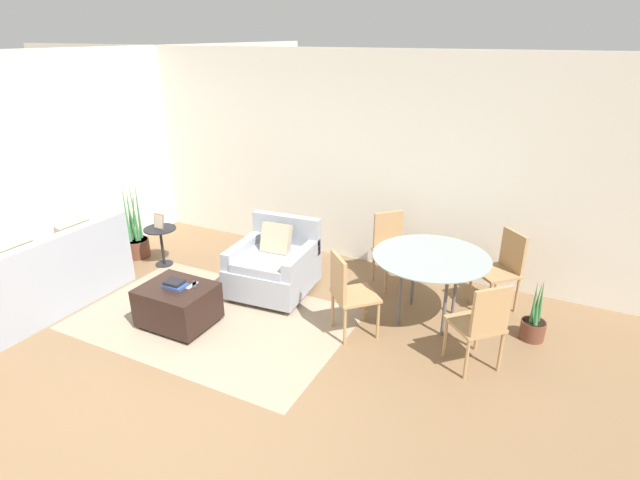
{
  "coord_description": "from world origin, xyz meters",
  "views": [
    {
      "loc": [
        2.63,
        -2.61,
        2.91
      ],
      "look_at": [
        0.29,
        2.03,
        0.75
      ],
      "focal_mm": 28.0,
      "sensor_mm": 36.0,
      "label": 1
    }
  ],
  "objects": [
    {
      "name": "couch",
      "position": [
        -2.44,
        0.51,
        0.31
      ],
      "size": [
        0.93,
        1.8,
        0.91
      ],
      "color": "#999EA8",
      "rests_on": "ground_plane"
    },
    {
      "name": "wall_back",
      "position": [
        0.0,
        3.3,
        1.38
      ],
      "size": [
        12.0,
        0.06,
        2.75
      ],
      "color": "silver",
      "rests_on": "ground_plane"
    },
    {
      "name": "wall_left",
      "position": [
        -3.04,
        1.5,
        1.38
      ],
      "size": [
        0.06,
        12.0,
        2.75
      ],
      "color": "silver",
      "rests_on": "ground_plane"
    },
    {
      "name": "book_stack",
      "position": [
        -0.82,
        0.86,
        0.48
      ],
      "size": [
        0.24,
        0.17,
        0.06
      ],
      "color": "#2D478C",
      "rests_on": "ottoman"
    },
    {
      "name": "ground_plane",
      "position": [
        0.0,
        0.0,
        0.0
      ],
      "size": [
        20.0,
        20.0,
        0.0
      ],
      "primitive_type": "plane",
      "color": "brown"
    },
    {
      "name": "area_rug",
      "position": [
        -0.54,
        1.08,
        0.0
      ],
      "size": [
        2.91,
        1.87,
        0.01
      ],
      "color": "gray",
      "rests_on": "ground_plane"
    },
    {
      "name": "tv_remote_primary",
      "position": [
        -0.67,
        0.95,
        0.45
      ],
      "size": [
        0.05,
        0.17,
        0.01
      ],
      "color": "#B7B7BC",
      "rests_on": "ottoman"
    },
    {
      "name": "picture_frame",
      "position": [
        -2.02,
        1.91,
        0.62
      ],
      "size": [
        0.16,
        0.07,
        0.2
      ],
      "color": "#8C6647",
      "rests_on": "side_table"
    },
    {
      "name": "potted_plant_small",
      "position": [
        2.62,
        2.26,
        0.17
      ],
      "size": [
        0.25,
        0.25,
        0.71
      ],
      "color": "brown",
      "rests_on": "ground_plane"
    },
    {
      "name": "dining_chair_far_left",
      "position": [
        0.88,
        2.81,
        0.52
      ],
      "size": [
        0.59,
        0.59,
        0.9
      ],
      "color": "tan",
      "rests_on": "ground_plane"
    },
    {
      "name": "dining_chair_near_left",
      "position": [
        0.88,
        1.49,
        0.52
      ],
      "size": [
        0.59,
        0.59,
        0.9
      ],
      "color": "tan",
      "rests_on": "ground_plane"
    },
    {
      "name": "tv_remote_secondary",
      "position": [
        -0.67,
        0.98,
        0.45
      ],
      "size": [
        0.14,
        0.15,
        0.01
      ],
      "color": "#333338",
      "rests_on": "ottoman"
    },
    {
      "name": "potted_plant",
      "position": [
        -2.55,
        1.96,
        0.24
      ],
      "size": [
        0.35,
        0.35,
        1.1
      ],
      "color": "brown",
      "rests_on": "ground_plane"
    },
    {
      "name": "dining_chair_far_right",
      "position": [
        2.2,
        2.81,
        0.52
      ],
      "size": [
        0.59,
        0.59,
        0.9
      ],
      "color": "tan",
      "rests_on": "ground_plane"
    },
    {
      "name": "dining_chair_near_right",
      "position": [
        2.2,
        1.49,
        0.52
      ],
      "size": [
        0.59,
        0.59,
        0.9
      ],
      "color": "tan",
      "rests_on": "ground_plane"
    },
    {
      "name": "dining_table",
      "position": [
        1.54,
        2.15,
        0.69
      ],
      "size": [
        1.23,
        1.23,
        0.76
      ],
      "color": "#8C9E99",
      "rests_on": "ground_plane"
    },
    {
      "name": "ottoman",
      "position": [
        -0.81,
        0.85,
        0.24
      ],
      "size": [
        0.74,
        0.6,
        0.45
      ],
      "color": "black",
      "rests_on": "ground_plane"
    },
    {
      "name": "side_table",
      "position": [
        -2.02,
        1.91,
        0.37
      ],
      "size": [
        0.42,
        0.42,
        0.53
      ],
      "color": "black",
      "rests_on": "ground_plane"
    },
    {
      "name": "armchair",
      "position": [
        -0.28,
        1.96,
        0.34
      ],
      "size": [
        0.96,
        1.0,
        0.86
      ],
      "color": "#999EA8",
      "rests_on": "ground_plane"
    }
  ]
}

